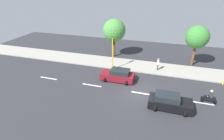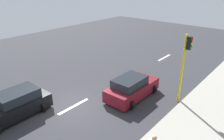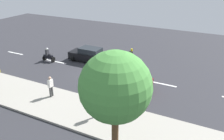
{
  "view_description": "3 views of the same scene",
  "coord_description": "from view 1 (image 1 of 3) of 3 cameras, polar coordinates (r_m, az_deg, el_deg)",
  "views": [
    {
      "loc": [
        -16.93,
        -1.72,
        10.93
      ],
      "look_at": [
        2.15,
        4.15,
        1.29
      ],
      "focal_mm": 28.78,
      "sensor_mm": 36.0,
      "label": 1
    },
    {
      "loc": [
        9.43,
        -7.34,
        7.47
      ],
      "look_at": [
        0.63,
        3.01,
        1.71
      ],
      "focal_mm": 34.72,
      "sensor_mm": 36.0,
      "label": 2
    },
    {
      "loc": [
        18.89,
        10.58,
        9.59
      ],
      "look_at": [
        1.37,
        1.66,
        1.03
      ],
      "focal_mm": 38.58,
      "sensor_mm": 36.0,
      "label": 3
    }
  ],
  "objects": [
    {
      "name": "pedestrian_near_signal",
      "position": [
        25.27,
        14.41,
        1.93
      ],
      "size": [
        0.4,
        0.24,
        1.69
      ],
      "color": "#3F3F3F",
      "rests_on": "sidewalk"
    },
    {
      "name": "motorcycle",
      "position": [
        20.63,
        28.52,
        -7.66
      ],
      "size": [
        0.6,
        1.3,
        1.53
      ],
      "color": "black",
      "rests_on": "ground"
    },
    {
      "name": "lane_stripe_mid",
      "position": [
        20.22,
        9.57,
        -7.34
      ],
      "size": [
        0.2,
        2.4,
        0.01
      ],
      "primitive_type": "cube",
      "color": "white",
      "rests_on": "ground"
    },
    {
      "name": "car_maroon",
      "position": [
        22.17,
        1.94,
        -1.69
      ],
      "size": [
        2.19,
        4.08,
        1.52
      ],
      "color": "maroon",
      "rests_on": "ground"
    },
    {
      "name": "lane_stripe_south",
      "position": [
        21.57,
        -6.41,
        -4.83
      ],
      "size": [
        0.2,
        2.4,
        0.01
      ],
      "primitive_type": "cube",
      "color": "white",
      "rests_on": "ground"
    },
    {
      "name": "sidewalk",
      "position": [
        26.33,
        11.81,
        0.85
      ],
      "size": [
        4.0,
        60.0,
        0.15
      ],
      "primitive_type": "cube",
      "color": "#9E998E",
      "rests_on": "ground"
    },
    {
      "name": "lane_stripe_far_south",
      "position": [
        24.37,
        -19.52,
        -2.47
      ],
      "size": [
        0.2,
        2.4,
        0.01
      ],
      "primitive_type": "cube",
      "color": "white",
      "rests_on": "ground"
    },
    {
      "name": "ground_plane",
      "position": [
        20.25,
        9.56,
        -7.47
      ],
      "size": [
        40.0,
        60.0,
        0.1
      ],
      "primitive_type": "cube",
      "color": "#2D2D33"
    },
    {
      "name": "street_tree_center",
      "position": [
        28.69,
        0.71,
        12.45
      ],
      "size": [
        3.54,
        3.54,
        6.11
      ],
      "color": "brown",
      "rests_on": "ground"
    },
    {
      "name": "lane_stripe_north",
      "position": [
        20.6,
        26.5,
        -9.36
      ],
      "size": [
        0.2,
        2.4,
        0.01
      ],
      "primitive_type": "cube",
      "color": "white",
      "rests_on": "ground"
    },
    {
      "name": "street_tree_north",
      "position": [
        27.85,
        25.45,
        9.4
      ],
      "size": [
        3.18,
        3.18,
        5.86
      ],
      "color": "brown",
      "rests_on": "ground"
    },
    {
      "name": "traffic_light_midblock",
      "position": [
        24.11,
        0.28,
        6.39
      ],
      "size": [
        0.49,
        0.24,
        4.5
      ],
      "color": "yellow",
      "rests_on": "ground"
    },
    {
      "name": "car_black",
      "position": [
        18.27,
        17.76,
        -9.65
      ],
      "size": [
        2.21,
        4.07,
        1.52
      ],
      "color": "black",
      "rests_on": "ground"
    }
  ]
}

